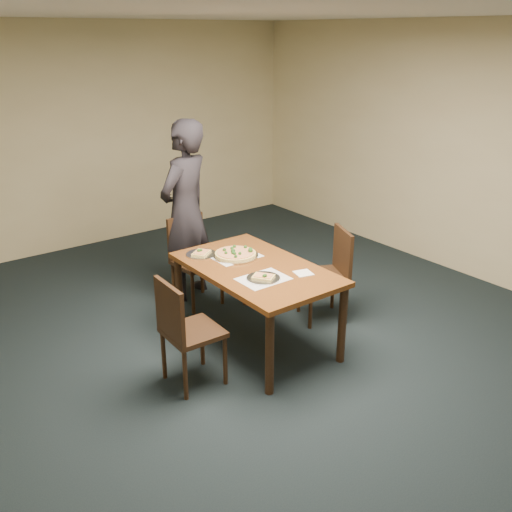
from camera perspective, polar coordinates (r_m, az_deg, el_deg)
ground at (r=4.86m, az=3.41°, el=-11.60°), size 8.00×8.00×0.00m
room_shell at (r=4.17m, az=3.94°, el=8.83°), size 8.00×8.00×8.00m
dining_table at (r=4.98m, az=0.00°, el=-2.05°), size 0.90×1.50×0.75m
chair_far at (r=5.89m, az=-6.39°, el=0.12°), size 0.44×0.44×0.91m
chair_left at (r=4.49m, az=-7.23°, el=-7.09°), size 0.43×0.43×0.91m
chair_right at (r=5.55m, az=7.51°, el=-1.31°), size 0.55×0.55×0.91m
diner at (r=5.90m, az=-7.07°, el=4.45°), size 0.81×0.69×1.87m
placemat_main at (r=5.18m, az=-2.06°, el=-0.01°), size 0.42×0.32×0.00m
placemat_near at (r=4.71m, az=0.74°, el=-2.30°), size 0.40×0.30×0.00m
pizza_pan at (r=5.17m, az=-2.04°, el=0.21°), size 0.41×0.41×0.08m
slice_plate_near at (r=4.70m, az=0.75°, el=-2.16°), size 0.28×0.28×0.06m
slice_plate_far at (r=5.23m, az=-5.50°, el=0.25°), size 0.28×0.28×0.06m
napkin at (r=4.83m, az=4.76°, el=-1.72°), size 0.17×0.17×0.01m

